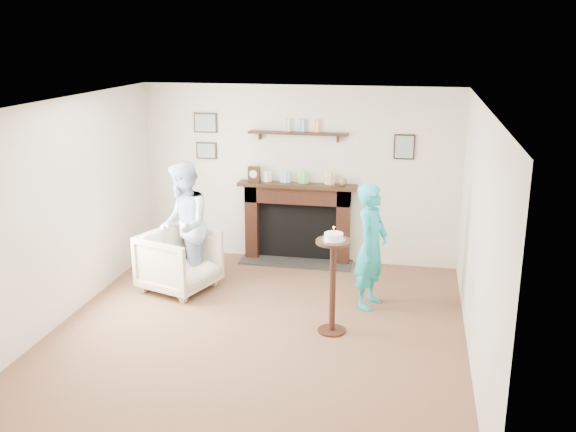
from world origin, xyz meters
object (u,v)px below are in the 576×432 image
object	(u,v)px
pedestal_table	(333,268)
woman	(369,305)
man	(187,285)
armchair	(181,289)

from	to	relation	value
pedestal_table	woman	bearing A→B (deg)	66.18
man	woman	size ratio (longest dim) A/B	1.09
armchair	man	distance (m)	0.15
armchair	man	size ratio (longest dim) A/B	0.52
woman	man	bearing A→B (deg)	103.22
man	woman	xyz separation A→B (m)	(2.39, -0.17, 0.00)
armchair	pedestal_table	world-z (taller)	pedestal_table
man	pedestal_table	bearing A→B (deg)	43.24
man	pedestal_table	world-z (taller)	pedestal_table
woman	pedestal_table	distance (m)	1.14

